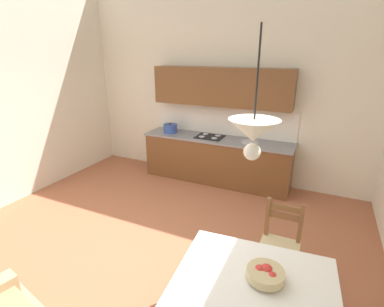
{
  "coord_description": "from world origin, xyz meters",
  "views": [
    {
      "loc": [
        1.84,
        -2.57,
        2.47
      ],
      "look_at": [
        0.18,
        1.01,
        1.06
      ],
      "focal_mm": 26.81,
      "sensor_mm": 36.0,
      "label": 1
    }
  ],
  "objects": [
    {
      "name": "dining_chair_kitchen_side",
      "position": [
        1.61,
        0.24,
        0.44
      ],
      "size": [
        0.42,
        0.42,
        0.93
      ],
      "color": "#D1BC89",
      "rests_on": "ground_plane"
    },
    {
      "name": "fruit_bowl",
      "position": [
        1.61,
        -0.68,
        0.81
      ],
      "size": [
        0.3,
        0.3,
        0.12
      ],
      "color": "tan",
      "rests_on": "dining_table"
    },
    {
      "name": "ground_plane",
      "position": [
        0.0,
        0.0,
        -0.05
      ],
      "size": [
        6.25,
        6.09,
        0.1
      ],
      "primitive_type": "cube",
      "color": "#A86042"
    },
    {
      "name": "pendant_lamp",
      "position": [
        1.47,
        -0.85,
        2.0
      ],
      "size": [
        0.32,
        0.32,
        0.8
      ],
      "color": "black"
    },
    {
      "name": "dining_table",
      "position": [
        1.54,
        -0.73,
        0.62
      ],
      "size": [
        1.35,
        1.12,
        0.75
      ],
      "color": "brown",
      "rests_on": "ground_plane"
    },
    {
      "name": "kitchen_cabinetry",
      "position": [
        0.05,
        2.47,
        0.86
      ],
      "size": [
        2.9,
        0.63,
        2.2
      ],
      "color": "brown",
      "rests_on": "ground_plane"
    },
    {
      "name": "wall_back",
      "position": [
        0.0,
        2.81,
        2.01
      ],
      "size": [
        6.25,
        0.12,
        4.02
      ],
      "primitive_type": "cube",
      "color": "silver",
      "rests_on": "ground_plane"
    }
  ]
}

